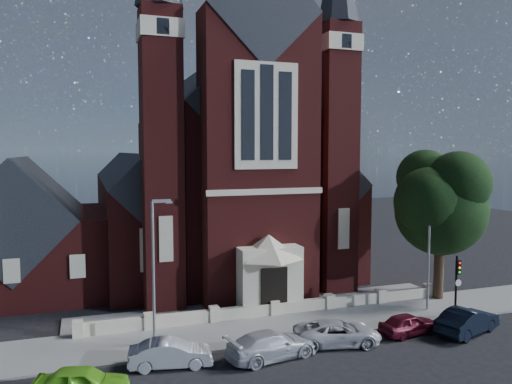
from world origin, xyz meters
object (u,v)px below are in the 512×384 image
Objects in this scene: car_silver_a at (171,354)px; car_dark_red at (409,324)px; parish_hall at (22,240)px; car_lime_van at (82,382)px; street_lamp_left at (155,263)px; street_lamp_right at (430,243)px; church at (212,177)px; car_navy at (467,321)px; car_silver_b at (271,345)px; car_white_suv at (337,333)px; street_tree at (445,204)px; traffic_signal at (457,278)px.

car_silver_a is 13.86m from car_dark_red.
parish_hall is 19.58m from car_lime_van.
street_lamp_left is at bearing 15.29° from car_silver_a.
car_silver_a reaches higher than car_dark_red.
street_lamp_right is (18.00, 0.00, 0.00)m from street_lamp_left.
church is 24.14m from car_dark_red.
car_dark_red is 3.49m from car_navy.
car_lime_van reaches higher than car_dark_red.
car_silver_b is (5.10, -0.66, 0.03)m from car_silver_a.
car_silver_b is at bearing 85.65° from car_dark_red.
car_navy is (17.51, -4.12, -3.83)m from street_lamp_left.
car_white_suv is at bearing -44.20° from parish_hall.
street_tree is at bearing -53.83° from church.
car_navy is at bearing -84.56° from car_silver_a.
car_white_suv is 1.30× the size of car_dark_red.
traffic_signal is 1.08× the size of car_dark_red.
car_dark_red is at bearing -96.94° from car_silver_b.
car_silver_a is at bearing -170.46° from street_lamp_right.
church reaches higher than car_dark_red.
street_lamp_right is at bearing -61.96° from church.
car_silver_a is (-18.59, -1.40, -1.90)m from traffic_signal.
car_dark_red is at bearing -12.39° from street_lamp_left.
church reaches higher than street_tree.
parish_hall is 3.29× the size of car_dark_red.
car_silver_a is (0.31, -2.97, -3.92)m from street_lamp_left.
car_silver_b is at bearing -160.53° from street_tree.
street_tree is at bearing -46.75° from car_navy.
street_tree reaches higher than car_dark_red.
church is 21.38m from street_tree.
traffic_signal is 23.04m from car_lime_van.
car_lime_van is at bearing 72.33° from car_navy.
parish_hall is 2.96× the size of car_silver_a.
car_white_suv is (13.33, 1.70, -0.01)m from car_lime_van.
car_navy is at bearing -117.21° from street_tree.
street_lamp_left is 1.68× the size of car_white_suv.
car_silver_b reaches higher than car_white_suv.
car_silver_b is at bearing 68.13° from car_navy.
street_lamp_left is at bearing -59.98° from parish_hall.
street_lamp_left is 2.01× the size of car_lime_van.
street_lamp_left is 4.93m from car_silver_a.
parish_hall is 29.62m from street_lamp_right.
street_tree is at bearing -60.98° from car_lime_van.
car_silver_b is (-12.58, -3.63, -3.89)m from street_lamp_right.
car_dark_red is at bearing -81.33° from car_silver_a.
parish_hall is 3.03× the size of car_lime_van.
street_lamp_right is (-2.51, -1.71, -2.36)m from street_tree.
car_white_suv is 8.07m from car_navy.
car_white_suv is at bearing -156.32° from street_tree.
traffic_signal reaches higher than car_lime_van.
car_navy is (12.10, -0.49, 0.06)m from car_silver_b.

